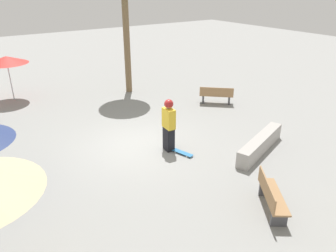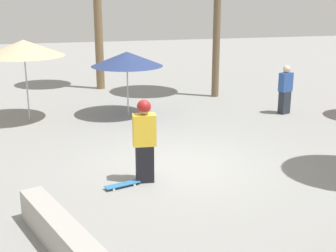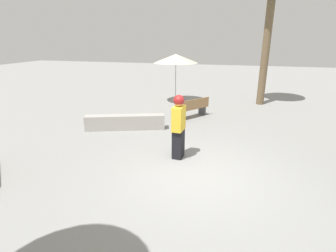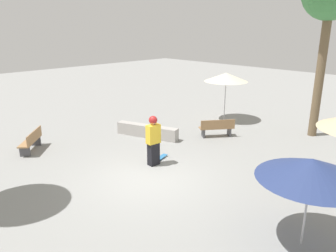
{
  "view_description": "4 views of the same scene",
  "coord_description": "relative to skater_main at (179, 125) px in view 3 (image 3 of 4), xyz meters",
  "views": [
    {
      "loc": [
        -5.06,
        -9.39,
        5.49
      ],
      "look_at": [
        0.4,
        -1.39,
        1.17
      ],
      "focal_mm": 35.0,
      "sensor_mm": 36.0,
      "label": 1
    },
    {
      "loc": [
        10.34,
        -2.86,
        4.11
      ],
      "look_at": [
        1.06,
        -0.48,
        1.35
      ],
      "focal_mm": 50.0,
      "sensor_mm": 36.0,
      "label": 2
    },
    {
      "loc": [
        -0.82,
        5.98,
        3.36
      ],
      "look_at": [
        1.21,
        -1.5,
        0.75
      ],
      "focal_mm": 28.0,
      "sensor_mm": 36.0,
      "label": 3
    },
    {
      "loc": [
        -7.61,
        6.58,
        4.96
      ],
      "look_at": [
        0.51,
        -1.45,
        1.44
      ],
      "focal_mm": 35.0,
      "sensor_mm": 36.0,
      "label": 4
    }
  ],
  "objects": [
    {
      "name": "concrete_ledge",
      "position": [
        2.55,
        -1.92,
        -0.73
      ],
      "size": [
        2.99,
        1.39,
        0.57
      ],
      "rotation": [
        0.0,
        0.0,
        0.34
      ],
      "color": "#A8A39E",
      "rests_on": "ground_plane"
    },
    {
      "name": "bench_near",
      "position": [
        0.3,
        -4.22,
        -0.59
      ],
      "size": [
        1.3,
        1.55,
        0.85
      ],
      "rotation": [
        0.0,
        0.0,
        4.08
      ],
      "color": "#47474C",
      "rests_on": "ground_plane"
    },
    {
      "name": "skater_main",
      "position": [
        0.0,
        0.0,
        0.0
      ],
      "size": [
        0.32,
        0.52,
        1.88
      ],
      "rotation": [
        0.0,
        0.0,
        4.63
      ],
      "color": "black",
      "rests_on": "ground_plane"
    },
    {
      "name": "skateboard",
      "position": [
        0.2,
        -0.55,
        -0.96
      ],
      "size": [
        0.42,
        0.82,
        0.07
      ],
      "rotation": [
        0.0,
        0.0,
        5.01
      ],
      "color": "teal",
      "rests_on": "ground_plane"
    },
    {
      "name": "ground_plane",
      "position": [
        -0.75,
        0.93,
        -1.01
      ],
      "size": [
        60.0,
        60.0,
        0.0
      ],
      "primitive_type": "plane",
      "color": "gray"
    },
    {
      "name": "shade_umbrella_cream",
      "position": [
        1.74,
        -6.79,
        1.34
      ],
      "size": [
        2.31,
        2.31,
        2.58
      ],
      "color": "#B7B7BC",
      "rests_on": "ground_plane"
    }
  ]
}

